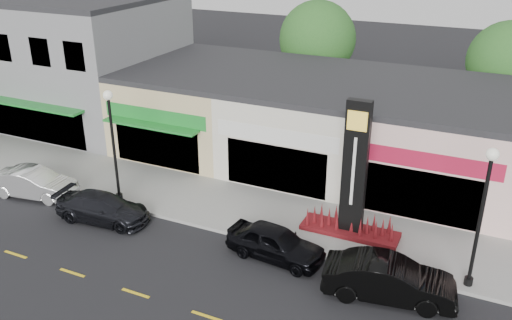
# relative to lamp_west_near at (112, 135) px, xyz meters

# --- Properties ---
(ground) EXTENTS (120.00, 120.00, 0.00)m
(ground) POSITION_rel_lamp_west_near_xyz_m (8.00, -2.50, -3.48)
(ground) COLOR black
(ground) RESTS_ON ground
(sidewalk) EXTENTS (52.00, 4.30, 0.15)m
(sidewalk) POSITION_rel_lamp_west_near_xyz_m (8.00, 1.85, -3.40)
(sidewalk) COLOR gray
(sidewalk) RESTS_ON ground
(curb) EXTENTS (52.00, 0.20, 0.15)m
(curb) POSITION_rel_lamp_west_near_xyz_m (8.00, -0.40, -3.40)
(curb) COLOR gray
(curb) RESTS_ON ground
(building_grey_2story) EXTENTS (12.00, 10.95, 8.30)m
(building_grey_2story) POSITION_rel_lamp_west_near_xyz_m (-10.00, 8.98, 0.67)
(building_grey_2story) COLOR slate
(building_grey_2story) RESTS_ON ground
(shop_beige) EXTENTS (7.00, 10.85, 4.80)m
(shop_beige) POSITION_rel_lamp_west_near_xyz_m (-0.50, 8.96, -1.08)
(shop_beige) COLOR tan
(shop_beige) RESTS_ON ground
(shop_cream) EXTENTS (7.00, 10.01, 4.80)m
(shop_cream) POSITION_rel_lamp_west_near_xyz_m (6.50, 8.97, -1.08)
(shop_cream) COLOR beige
(shop_cream) RESTS_ON ground
(shop_pink_w) EXTENTS (7.00, 10.01, 4.80)m
(shop_pink_w) POSITION_rel_lamp_west_near_xyz_m (13.50, 8.97, -1.08)
(shop_pink_w) COLOR beige
(shop_pink_w) RESTS_ON ground
(tree_rear_west) EXTENTS (5.20, 5.20, 7.83)m
(tree_rear_west) POSITION_rel_lamp_west_near_xyz_m (4.00, 17.00, 1.74)
(tree_rear_west) COLOR #382619
(tree_rear_west) RESTS_ON ground
(tree_rear_mid) EXTENTS (4.80, 4.80, 7.29)m
(tree_rear_mid) POSITION_rel_lamp_west_near_xyz_m (16.00, 17.00, 1.41)
(tree_rear_mid) COLOR #382619
(tree_rear_mid) RESTS_ON ground
(lamp_west_near) EXTENTS (0.44, 0.44, 5.47)m
(lamp_west_near) POSITION_rel_lamp_west_near_xyz_m (0.00, 0.00, 0.00)
(lamp_west_near) COLOR black
(lamp_west_near) RESTS_ON sidewalk
(lamp_east_near) EXTENTS (0.44, 0.44, 5.47)m
(lamp_east_near) POSITION_rel_lamp_west_near_xyz_m (16.00, 0.00, 0.00)
(lamp_east_near) COLOR black
(lamp_east_near) RESTS_ON sidewalk
(pylon_sign) EXTENTS (4.20, 1.30, 6.00)m
(pylon_sign) POSITION_rel_lamp_west_near_xyz_m (11.00, 1.70, -1.20)
(pylon_sign) COLOR #5E1010
(pylon_sign) RESTS_ON sidewalk
(car_white_van) EXTENTS (2.17, 4.51, 1.42)m
(car_white_van) POSITION_rel_lamp_west_near_xyz_m (-4.20, -1.25, -2.76)
(car_white_van) COLOR white
(car_white_van) RESTS_ON ground
(car_dark_sedan) EXTENTS (2.20, 4.54, 1.27)m
(car_dark_sedan) POSITION_rel_lamp_west_near_xyz_m (0.45, -1.71, -2.84)
(car_dark_sedan) COLOR black
(car_dark_sedan) RESTS_ON ground
(car_black_sedan) EXTENTS (2.05, 4.22, 1.39)m
(car_black_sedan) POSITION_rel_lamp_west_near_xyz_m (8.73, -1.18, -2.78)
(car_black_sedan) COLOR black
(car_black_sedan) RESTS_ON ground
(car_black_conv) EXTENTS (2.35, 4.89, 1.55)m
(car_black_conv) POSITION_rel_lamp_west_near_xyz_m (13.42, -1.81, -2.70)
(car_black_conv) COLOR black
(car_black_conv) RESTS_ON ground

